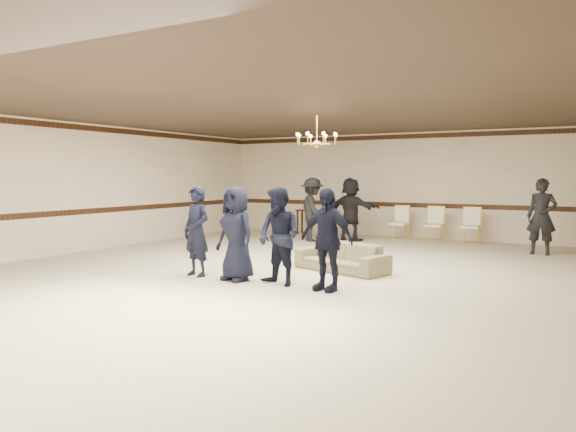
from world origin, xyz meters
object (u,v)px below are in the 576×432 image
boy_c (279,236)px  banquet_chair_right (470,226)px  boy_d (326,239)px  banquet_chair_mid (434,225)px  chandelier (317,129)px  settee (342,257)px  adult_right (542,216)px  console_table (311,222)px  banquet_chair_left (400,223)px  boy_a (197,231)px  boy_b (236,234)px  adult_mid (351,209)px  adult_left (312,209)px

boy_c → banquet_chair_right: size_ratio=1.70×
boy_d → banquet_chair_mid: (-0.14, 7.42, -0.35)m
chandelier → settee: (0.78, -0.46, -2.59)m
adult_right → console_table: (-6.87, 1.35, -0.52)m
boy_c → banquet_chair_left: 7.43m
chandelier → boy_a: (-1.40, -2.27, -2.02)m
banquet_chair_mid → banquet_chair_right: 1.00m
boy_b → banquet_chair_right: 7.89m
boy_d → banquet_chair_mid: size_ratio=1.70×
settee → chandelier: bearing=166.7°
boy_c → adult_right: bearing=75.2°
banquet_chair_mid → banquet_chair_right: (1.00, 0.00, 0.00)m
boy_a → boy_b: (0.90, 0.00, 0.00)m
settee → banquet_chair_mid: bearing=103.1°
boy_a → banquet_chair_mid: size_ratio=1.70×
boy_a → adult_mid: (0.33, 6.67, 0.07)m
boy_c → adult_mid: (-1.47, 6.67, 0.07)m
banquet_chair_mid → banquet_chair_right: bearing=-4.3°
settee → banquet_chair_right: banquet_chair_right is taller
adult_mid → banquet_chair_mid: 2.39m
boy_b → banquet_chair_right: size_ratio=1.70×
settee → banquet_chair_right: (1.38, 5.61, 0.22)m
adult_mid → chandelier: bearing=111.4°
chandelier → boy_d: (1.30, -2.27, -2.02)m
adult_right → banquet_chair_mid: size_ratio=1.83×
boy_c → banquet_chair_right: (1.76, 7.42, -0.35)m
chandelier → adult_mid: 4.93m
boy_c → console_table: 8.29m
chandelier → adult_left: (-1.97, 3.70, -1.96)m
settee → banquet_chair_mid: banquet_chair_mid is taller
boy_b → adult_mid: adult_mid is taller
boy_c → boy_d: 0.90m
boy_b → adult_left: bearing=117.0°
adult_right → settee: bearing=-122.1°
boy_c → boy_d: size_ratio=1.00×
boy_a → boy_d: 2.70m
banquet_chair_right → adult_left: bearing=-162.2°
boy_c → banquet_chair_mid: 7.46m
banquet_chair_right → console_table: 5.01m
chandelier → banquet_chair_right: bearing=67.2°
boy_a → boy_d: (2.70, 0.00, 0.00)m
console_table → boy_d: bearing=-61.4°
boy_d → settee: size_ratio=0.88×
settee → adult_mid: bearing=127.8°
chandelier → console_table: chandelier is taller
boy_c → banquet_chair_mid: size_ratio=1.70×
boy_c → adult_right: size_ratio=0.92×
adult_mid → banquet_chair_right: size_ratio=1.83×
banquet_chair_left → console_table: size_ratio=1.06×
chandelier → adult_right: bearing=44.8°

